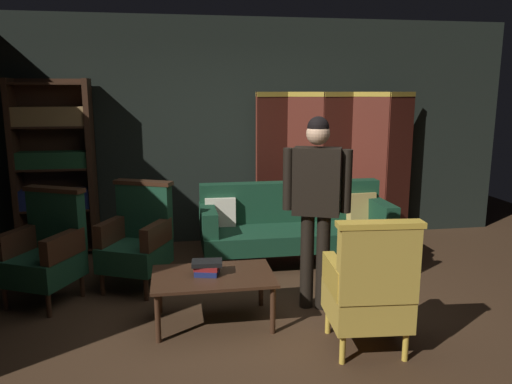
% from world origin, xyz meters
% --- Properties ---
extents(ground_plane, '(10.00, 10.00, 0.00)m').
position_xyz_m(ground_plane, '(0.00, 0.00, 0.00)').
color(ground_plane, '#3D2819').
extents(back_wall, '(7.20, 0.10, 2.80)m').
position_xyz_m(back_wall, '(0.00, 2.45, 1.40)').
color(back_wall, black).
rests_on(back_wall, ground_plane).
extents(folding_screen, '(2.09, 0.32, 1.90)m').
position_xyz_m(folding_screen, '(1.28, 2.19, 0.99)').
color(folding_screen, '#5B2319').
rests_on(folding_screen, ground_plane).
extents(bookshelf, '(0.90, 0.32, 2.05)m').
position_xyz_m(bookshelf, '(-2.15, 2.19, 1.07)').
color(bookshelf, '#382114').
rests_on(bookshelf, ground_plane).
extents(velvet_couch, '(2.12, 0.78, 0.88)m').
position_xyz_m(velvet_couch, '(0.55, 1.45, 0.45)').
color(velvet_couch, '#382114').
rests_on(velvet_couch, ground_plane).
extents(coffee_table, '(1.00, 0.64, 0.42)m').
position_xyz_m(coffee_table, '(-0.49, 0.04, 0.37)').
color(coffee_table, '#382114').
rests_on(coffee_table, ground_plane).
extents(armchair_gilt_accent, '(0.63, 0.62, 1.04)m').
position_xyz_m(armchair_gilt_accent, '(0.61, -0.61, 0.49)').
color(armchair_gilt_accent, gold).
rests_on(armchair_gilt_accent, ground_plane).
extents(armchair_wing_left, '(0.78, 0.77, 1.04)m').
position_xyz_m(armchair_wing_left, '(-1.95, 0.74, 0.49)').
color(armchair_wing_left, '#382114').
rests_on(armchair_wing_left, ground_plane).
extents(armchair_wing_right, '(0.77, 0.77, 1.04)m').
position_xyz_m(armchair_wing_right, '(-1.15, 0.96, 0.49)').
color(armchair_wing_right, '#382114').
rests_on(armchair_wing_right, ground_plane).
extents(standing_figure, '(0.55, 0.35, 1.70)m').
position_xyz_m(standing_figure, '(0.43, 0.20, 1.03)').
color(standing_figure, black).
rests_on(standing_figure, ground_plane).
extents(book_navy_cloth, '(0.23, 0.22, 0.04)m').
position_xyz_m(book_navy_cloth, '(-0.53, 0.07, 0.44)').
color(book_navy_cloth, navy).
rests_on(book_navy_cloth, coffee_table).
extents(book_red_leather, '(0.23, 0.21, 0.04)m').
position_xyz_m(book_red_leather, '(-0.53, 0.07, 0.48)').
color(book_red_leather, maroon).
rests_on(book_red_leather, book_navy_cloth).
extents(book_black_cloth, '(0.26, 0.18, 0.04)m').
position_xyz_m(book_black_cloth, '(-0.53, 0.07, 0.52)').
color(book_black_cloth, black).
rests_on(book_black_cloth, book_red_leather).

